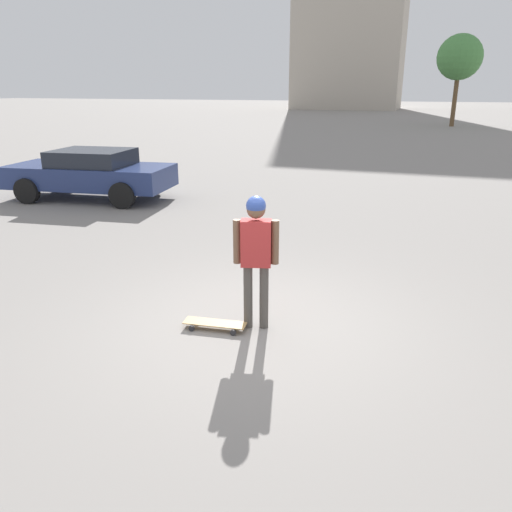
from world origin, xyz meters
TOP-DOWN VIEW (x-y plane):
  - ground_plane at (0.00, 0.00)m, footprint 220.00×220.00m
  - person at (0.00, 0.00)m, footprint 0.54×0.29m
  - skateboard at (-0.48, -0.23)m, footprint 0.82×0.35m
  - car_parked_near at (-6.82, 5.84)m, footprint 4.58×2.41m
  - tree_distant at (3.02, 37.68)m, footprint 3.34×3.34m

SIDE VIEW (x-z plane):
  - ground_plane at x=0.00m, z-range 0.00..0.00m
  - skateboard at x=-0.48m, z-range 0.03..0.12m
  - car_parked_near at x=-6.82m, z-range 0.05..1.39m
  - person at x=0.00m, z-range 0.24..1.95m
  - tree_distant at x=3.02m, z-range 1.66..8.40m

